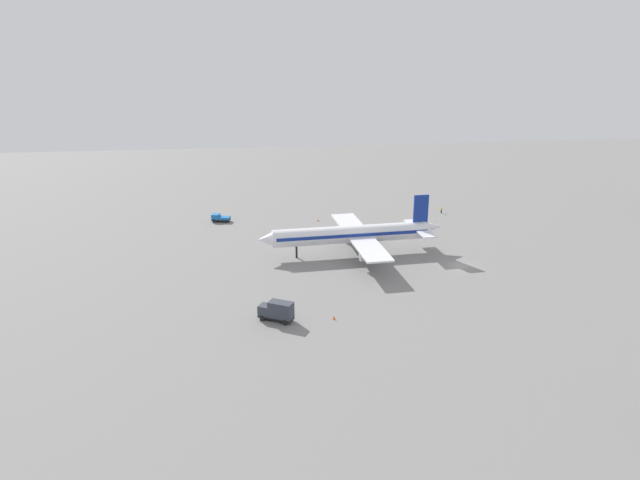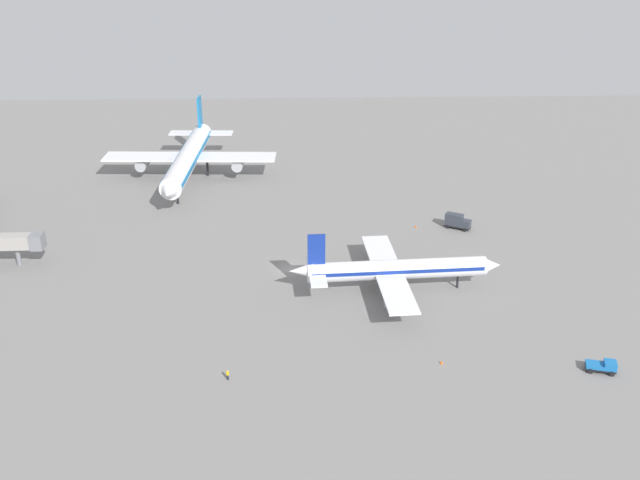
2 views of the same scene
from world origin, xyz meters
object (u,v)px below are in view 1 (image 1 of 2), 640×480
Objects in this scene: ground_crew_worker at (441,210)px; catering_truck at (277,311)px; safety_cone_mid_apron at (334,318)px; pushback_tractor at (220,218)px; airplane_at_gate at (354,234)px; safety_cone_near_gate at (318,220)px.

catering_truck is at bearing -159.95° from ground_crew_worker.
ground_crew_worker is 2.78× the size of safety_cone_mid_apron.
pushback_tractor reaches higher than ground_crew_worker.
safety_cone_mid_apron is (-29.02, 8.57, -4.05)m from airplane_at_gate.
safety_cone_near_gate is at bearing -4.53° from safety_cone_mid_apron.
safety_cone_near_gate is at bearing -171.57° from pushback_tractor.
pushback_tractor is 56.81m from ground_crew_worker.
catering_truck reaches higher than safety_cone_near_gate.
airplane_at_gate reaches higher than ground_crew_worker.
airplane_at_gate is at bearing -169.66° from safety_cone_near_gate.
ground_crew_worker is 67.11m from safety_cone_mid_apron.
catering_truck is at bearing 165.85° from safety_cone_near_gate.
safety_cone_mid_apron is at bearing 124.68° from pushback_tractor.
catering_truck reaches higher than safety_cone_mid_apron.
catering_truck is 9.68× the size of safety_cone_mid_apron.
ground_crew_worker is (55.25, -45.92, -0.85)m from catering_truck.
safety_cone_mid_apron is at bearing -155.24° from catering_truck.
airplane_at_gate is at bearing -92.18° from catering_truck.
safety_cone_mid_apron is (-52.99, 4.20, 0.00)m from safety_cone_near_gate.
pushback_tractor is at bearing 83.34° from safety_cone_near_gate.
pushback_tractor is 7.90× the size of safety_cone_mid_apron.
catering_truck is 1.22× the size of pushback_tractor.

